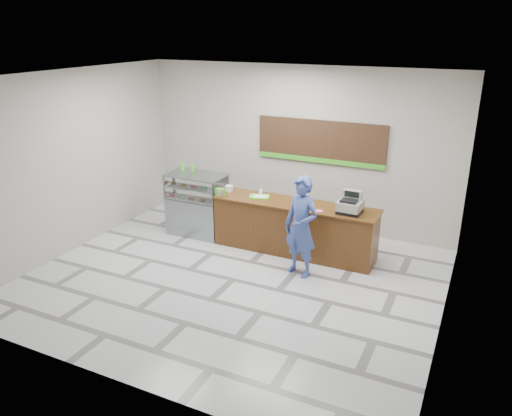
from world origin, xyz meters
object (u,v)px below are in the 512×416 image
at_px(serving_tray, 260,197).
at_px(display_case, 197,204).
at_px(sales_counter, 294,228).
at_px(customer, 301,227).
at_px(cash_register, 350,205).

bearing_deg(serving_tray, display_case, 162.30).
xyz_separation_m(sales_counter, customer, (0.44, -0.81, 0.40)).
height_order(cash_register, customer, customer).
xyz_separation_m(sales_counter, serving_tray, (-0.76, 0.03, 0.52)).
distance_m(serving_tray, customer, 1.47).
bearing_deg(customer, display_case, -179.36).
xyz_separation_m(display_case, cash_register, (3.31, -0.04, 0.50)).
distance_m(cash_register, customer, 1.04).
bearing_deg(sales_counter, customer, -61.54).
relative_size(cash_register, serving_tray, 0.97).
bearing_deg(cash_register, serving_tray, -179.54).
distance_m(sales_counter, display_case, 2.23).
distance_m(sales_counter, customer, 1.01).
bearing_deg(cash_register, display_case, -178.07).
xyz_separation_m(display_case, customer, (2.66, -0.81, 0.24)).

